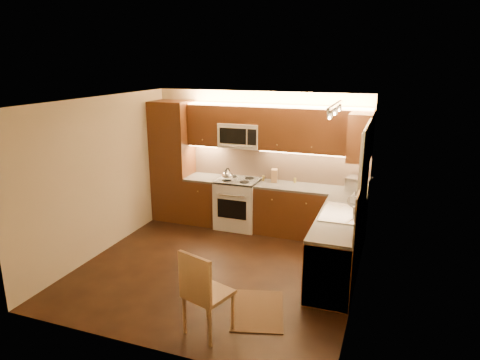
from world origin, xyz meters
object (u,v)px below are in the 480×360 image
at_px(stove, 238,203).
at_px(soap_bottle, 354,198).
at_px(microwave, 241,135).
at_px(toaster_oven, 359,184).
at_px(kettle, 227,174).
at_px(sink, 341,208).
at_px(knife_block, 274,175).
at_px(dining_chair, 208,291).

bearing_deg(stove, soap_bottle, -15.42).
height_order(microwave, soap_bottle, microwave).
distance_m(toaster_oven, soap_bottle, 0.68).
relative_size(toaster_oven, soap_bottle, 2.24).
relative_size(kettle, soap_bottle, 1.35).
height_order(sink, knife_block, knife_block).
bearing_deg(toaster_oven, knife_block, -172.65).
distance_m(microwave, soap_bottle, 2.36).
height_order(stove, kettle, kettle).
bearing_deg(stove, kettle, -140.71).
relative_size(stove, toaster_oven, 2.34).
relative_size(knife_block, dining_chair, 0.23).
bearing_deg(microwave, toaster_oven, -1.16).
height_order(sink, soap_bottle, soap_bottle).
bearing_deg(toaster_oven, sink, -86.39).
xyz_separation_m(soap_bottle, dining_chair, (-1.31, -2.58, -0.47)).
xyz_separation_m(kettle, soap_bottle, (2.29, -0.45, -0.05)).
height_order(sink, kettle, kettle).
bearing_deg(toaster_oven, stove, -167.76).
height_order(microwave, sink, microwave).
height_order(stove, dining_chair, dining_chair).
bearing_deg(sink, soap_bottle, 76.95).
bearing_deg(knife_block, microwave, 168.63).
bearing_deg(soap_bottle, microwave, 171.24).
bearing_deg(knife_block, sink, -56.47).
relative_size(microwave, toaster_oven, 1.93).
relative_size(toaster_oven, knife_block, 1.69).
height_order(kettle, soap_bottle, kettle).
relative_size(toaster_oven, dining_chair, 0.38).
bearing_deg(dining_chair, kettle, 125.70).
bearing_deg(soap_bottle, dining_chair, -106.86).
distance_m(kettle, toaster_oven, 2.30).
bearing_deg(kettle, sink, -11.89).
bearing_deg(toaster_oven, dining_chair, -102.17).
bearing_deg(kettle, microwave, 71.76).
height_order(kettle, dining_chair, kettle).
distance_m(stove, soap_bottle, 2.27).
distance_m(sink, knife_block, 1.86).
bearing_deg(microwave, dining_chair, -76.09).
bearing_deg(dining_chair, stove, 122.32).
distance_m(kettle, soap_bottle, 2.33).
bearing_deg(soap_bottle, knife_block, 163.41).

